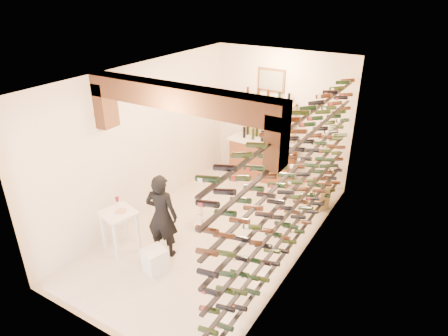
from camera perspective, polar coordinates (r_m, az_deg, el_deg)
name	(u,v)px	position (r m, az deg, el deg)	size (l,w,h in m)	color
ground	(216,231)	(8.17, -1.10, -9.03)	(6.00, 6.00, 0.00)	beige
room_shell	(207,131)	(6.93, -2.41, 5.38)	(3.52, 6.02, 3.21)	silver
wine_rack	(292,182)	(6.79, 9.79, -1.95)	(0.32, 5.70, 2.56)	black
back_counter	(262,158)	(10.07, 5.48, 1.39)	(1.70, 0.62, 1.29)	brown
back_shelving	(267,132)	(10.03, 6.24, 5.19)	(1.40, 0.31, 2.73)	tan
tasting_table	(119,219)	(7.56, -14.83, -7.05)	(0.70, 0.70, 1.00)	white
white_stool	(155,261)	(7.16, -9.85, -12.97)	(0.36, 0.36, 0.45)	white
person	(162,216)	(7.22, -8.92, -6.81)	(0.59, 0.39, 1.62)	black
chrome_barstool	(202,208)	(8.16, -3.24, -5.82)	(0.35, 0.35, 0.68)	silver
crate_lower	(316,201)	(9.15, 13.08, -4.60)	(0.47, 0.33, 0.28)	tan
crate_upper	(317,190)	(9.02, 13.25, -3.09)	(0.46, 0.32, 0.27)	tan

